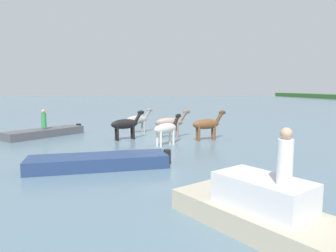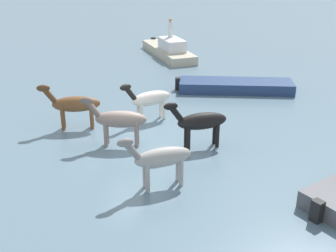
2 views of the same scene
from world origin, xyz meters
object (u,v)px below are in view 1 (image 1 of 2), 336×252
(horse_rear_stallion, at_px, (166,129))
(horse_dun_straggler, at_px, (138,120))
(person_helmsman_aft, at_px, (44,119))
(person_spotter_bow, at_px, (285,159))
(boat_tender_starboard, at_px, (99,163))
(horse_chestnut_trailing, at_px, (170,123))
(boat_launch_far, at_px, (45,134))
(horse_mid_herd, at_px, (126,124))
(horse_pinto_flank, at_px, (207,124))
(boat_motor_center, at_px, (285,225))

(horse_rear_stallion, relative_size, horse_dun_straggler, 0.92)
(person_helmsman_aft, height_order, person_spotter_bow, person_spotter_bow)
(boat_tender_starboard, relative_size, person_helmsman_aft, 4.82)
(horse_chestnut_trailing, xyz_separation_m, boat_tender_starboard, (6.79, -4.15, -0.80))
(horse_chestnut_trailing, distance_m, boat_launch_far, 8.31)
(horse_rear_stallion, height_order, horse_chestnut_trailing, horse_chestnut_trailing)
(horse_mid_herd, distance_m, horse_chestnut_trailing, 2.82)
(boat_launch_far, relative_size, person_spotter_bow, 4.00)
(horse_chestnut_trailing, height_order, boat_launch_far, horse_chestnut_trailing)
(horse_pinto_flank, xyz_separation_m, horse_mid_herd, (-1.06, -4.85, -0.02))
(horse_rear_stallion, xyz_separation_m, boat_motor_center, (11.08, 0.66, -0.61))
(horse_dun_straggler, distance_m, horse_chestnut_trailing, 3.20)
(boat_tender_starboard, bearing_deg, person_helmsman_aft, -69.64)
(horse_dun_straggler, bearing_deg, boat_motor_center, -110.99)
(horse_mid_herd, bearing_deg, horse_dun_straggler, 47.53)
(person_spotter_bow, bearing_deg, horse_rear_stallion, -177.08)
(horse_dun_straggler, xyz_separation_m, person_helmsman_aft, (0.76, -6.16, 0.21))
(horse_rear_stallion, bearing_deg, boat_launch_far, 111.10)
(horse_pinto_flank, height_order, horse_mid_herd, horse_pinto_flank)
(boat_launch_far, bearing_deg, horse_chestnut_trailing, 123.77)
(person_spotter_bow, bearing_deg, boat_launch_far, -152.97)
(horse_dun_straggler, distance_m, boat_motor_center, 16.22)
(horse_mid_herd, relative_size, boat_tender_starboard, 0.39)
(horse_dun_straggler, relative_size, horse_chestnut_trailing, 0.91)
(horse_mid_herd, height_order, boat_motor_center, horse_mid_herd)
(boat_tender_starboard, xyz_separation_m, person_helmsman_aft, (-8.64, -3.88, 0.97))
(horse_mid_herd, height_order, boat_launch_far, horse_mid_herd)
(person_helmsman_aft, bearing_deg, horse_dun_straggler, 97.00)
(horse_rear_stallion, bearing_deg, horse_mid_herd, 96.28)
(horse_dun_straggler, bearing_deg, person_helmsman_aft, 159.41)
(boat_tender_starboard, bearing_deg, horse_mid_herd, -105.25)
(horse_mid_herd, xyz_separation_m, horse_dun_straggler, (-2.81, 0.95, -0.03))
(horse_pinto_flank, bearing_deg, horse_rear_stallion, -171.10)
(horse_chestnut_trailing, xyz_separation_m, person_spotter_bow, (13.53, -0.10, 0.79))
(horse_mid_herd, distance_m, horse_dun_straggler, 2.96)
(boat_motor_center, bearing_deg, boat_launch_far, -0.42)
(horse_chestnut_trailing, xyz_separation_m, person_helmsman_aft, (-1.85, -8.03, 0.17))
(horse_dun_straggler, relative_size, boat_tender_starboard, 0.37)
(horse_pinto_flank, relative_size, boat_tender_starboard, 0.41)
(boat_motor_center, relative_size, boat_tender_starboard, 1.04)
(boat_launch_far, bearing_deg, horse_pinto_flank, 119.78)
(horse_mid_herd, bearing_deg, horse_chestnut_trailing, -19.52)
(horse_pinto_flank, bearing_deg, horse_dun_straggler, 121.09)
(horse_pinto_flank, xyz_separation_m, horse_chestnut_trailing, (-1.27, -2.04, -0.01))
(horse_rear_stallion, xyz_separation_m, horse_dun_straggler, (-5.02, -1.20, 0.00))
(horse_pinto_flank, xyz_separation_m, boat_launch_far, (-3.27, -10.06, -0.82))
(person_helmsman_aft, bearing_deg, horse_rear_stallion, 59.93)
(person_spotter_bow, bearing_deg, horse_mid_herd, -168.47)
(horse_pinto_flank, bearing_deg, horse_mid_herd, 153.52)
(horse_mid_herd, height_order, person_spotter_bow, person_spotter_bow)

